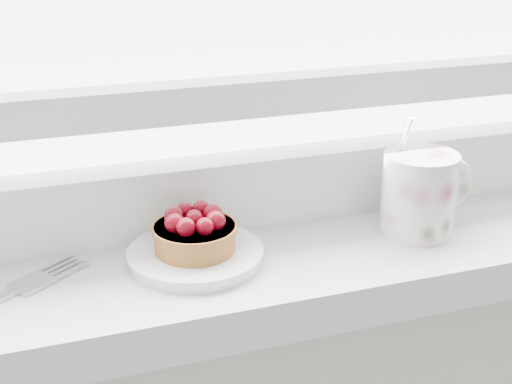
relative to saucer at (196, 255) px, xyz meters
name	(u,v)px	position (x,y,z in m)	size (l,w,h in m)	color
saucer	(196,255)	(0.00, 0.00, 0.00)	(0.12, 0.12, 0.01)	white
raspberry_tart	(195,232)	(0.00, 0.00, 0.02)	(0.08, 0.08, 0.04)	brown
floral_mug	(421,191)	(0.22, -0.01, 0.04)	(0.11, 0.08, 0.12)	silver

